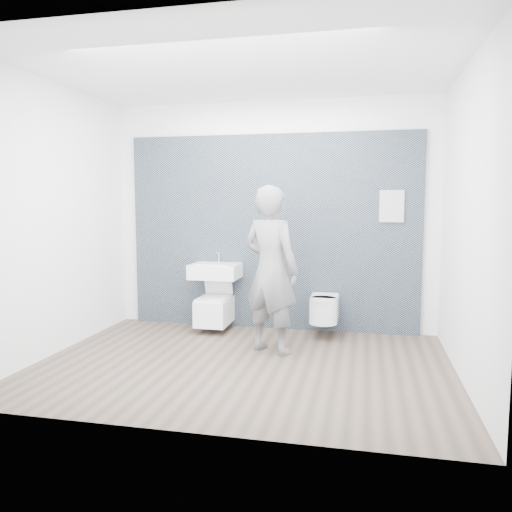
% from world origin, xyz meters
% --- Properties ---
extents(ground, '(4.00, 4.00, 0.00)m').
position_xyz_m(ground, '(0.00, 0.00, 0.00)').
color(ground, brown).
rests_on(ground, ground).
extents(room_shell, '(4.00, 4.00, 4.00)m').
position_xyz_m(room_shell, '(0.00, 0.00, 1.74)').
color(room_shell, white).
rests_on(room_shell, ground).
extents(tile_wall, '(3.60, 0.06, 2.40)m').
position_xyz_m(tile_wall, '(0.00, 1.47, 0.00)').
color(tile_wall, black).
rests_on(tile_wall, ground).
extents(washbasin, '(0.59, 0.44, 0.44)m').
position_xyz_m(washbasin, '(-0.65, 1.22, 0.74)').
color(washbasin, white).
rests_on(washbasin, ground).
extents(toilet_square, '(0.37, 0.54, 0.72)m').
position_xyz_m(toilet_square, '(-0.65, 1.17, 0.27)').
color(toilet_square, white).
rests_on(toilet_square, ground).
extents(toilet_rounded, '(0.32, 0.55, 0.30)m').
position_xyz_m(toilet_rounded, '(0.69, 1.16, 0.33)').
color(toilet_rounded, white).
rests_on(toilet_rounded, ground).
extents(info_placard, '(0.28, 0.03, 0.37)m').
position_xyz_m(info_placard, '(1.43, 1.43, 0.00)').
color(info_placard, white).
rests_on(info_placard, ground).
extents(visitor, '(0.75, 0.63, 1.75)m').
position_xyz_m(visitor, '(0.19, 0.47, 0.87)').
color(visitor, slate).
rests_on(visitor, ground).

